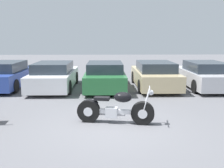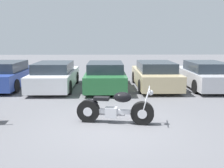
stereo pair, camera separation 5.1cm
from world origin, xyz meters
The scene contains 7 objects.
ground_plane centered at (0.00, 0.00, 0.00)m, with size 60.00×60.00×0.00m, color slate.
motorcycle centered at (0.06, 0.26, 0.44)m, with size 2.25×0.80×1.08m.
parked_car_blue centered at (-5.15, 5.69, 0.62)m, with size 1.92×4.34×1.31m.
parked_car_white centered at (-2.69, 5.33, 0.62)m, with size 1.92×4.34×1.31m.
parked_car_green centered at (-0.23, 5.27, 0.62)m, with size 1.92×4.34×1.31m.
parked_car_champagne centered at (2.23, 5.48, 0.62)m, with size 1.92×4.34×1.31m.
parked_car_silver centered at (4.68, 5.41, 0.62)m, with size 1.92×4.34×1.31m.
Camera 2 is at (-0.16, -6.71, 2.46)m, focal length 40.00 mm.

